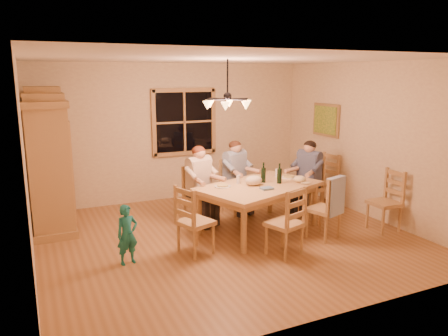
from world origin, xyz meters
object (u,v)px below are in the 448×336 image
chandelier (227,103)px  dining_table (259,191)px  adult_woman (199,175)px  chair_spare_front (384,212)px  adult_slate_man (309,168)px  armoire (49,165)px  child (127,235)px  adult_plaid_man (235,168)px  chair_near_right (323,219)px  chair_far_left (200,206)px  wine_bottle_b (279,173)px  chair_far_right (235,197)px  chair_spare_back (323,189)px  chair_near_left (284,234)px  chair_end_left (196,232)px  chair_end_right (307,197)px  wine_bottle_a (263,172)px

chandelier → dining_table: (0.60, 0.09, -1.42)m
adult_woman → chair_spare_front: bearing=130.4°
dining_table → adult_slate_man: (1.26, 0.43, 0.18)m
armoire → child: size_ratio=2.83×
adult_plaid_man → armoire: bearing=-28.9°
dining_table → child: (-2.21, -0.39, -0.26)m
chandelier → child: (-1.60, -0.30, -1.67)m
chandelier → chair_near_right: size_ratio=0.78×
adult_slate_man → chair_spare_front: bearing=-174.0°
chair_far_left → wine_bottle_b: wine_bottle_b is taller
chair_far_right → adult_woman: size_ratio=1.13×
dining_table → chair_spare_back: size_ratio=2.21×
chair_near_right → adult_plaid_man: bearing=93.4°
adult_plaid_man → child: size_ratio=1.08×
chair_spare_front → chair_spare_back: bearing=1.4°
adult_woman → adult_plaid_man: 0.85m
chair_near_left → adult_woman: (-0.59, 1.71, 0.54)m
chair_near_right → chair_end_left: 2.02m
chair_end_left → adult_plaid_man: adult_plaid_man is taller
armoire → chair_near_right: armoire is taller
child → chair_spare_front: chair_spare_front is taller
chair_end_left → chair_spare_front: 3.13m
chair_end_right → adult_slate_man: size_ratio=1.13×
chair_far_right → chair_end_right: same height
child → armoire: bearing=101.3°
wine_bottle_a → chair_far_right: bearing=95.8°
chair_spare_front → child: bearing=85.2°
chair_near_right → chair_end_left: bearing=153.4°
wine_bottle_b → chair_spare_back: size_ratio=0.33×
chair_spare_front → wine_bottle_a: bearing=62.2°
chair_end_right → wine_bottle_b: (-0.91, -0.48, 0.62)m
dining_table → adult_slate_man: adult_slate_man is taller
chandelier → chair_near_left: size_ratio=0.78×
armoire → chair_far_right: 3.22m
chair_end_left → chair_spare_front: same height
chandelier → armoire: (-2.42, 1.60, -1.02)m
chair_end_right → adult_plaid_man: bearing=46.6°
chandelier → wine_bottle_a: size_ratio=2.33×
chair_end_left → adult_slate_man: (2.51, 0.87, 0.54)m
chandelier → chair_spare_front: size_ratio=0.78×
dining_table → chair_near_right: size_ratio=2.21×
chair_near_left → chair_near_right: size_ratio=1.00×
chair_far_right → chair_near_left: (-0.21, -1.99, 0.00)m
child → adult_plaid_man: bearing=19.2°
wine_bottle_a → chair_end_right: bearing=15.7°
chair_near_right → wine_bottle_b: 0.99m
chandelier → chair_spare_back: (2.45, 0.85, -1.77)m
adult_slate_man → chair_far_right: bearing=46.6°
chandelier → chair_end_left: (-0.65, -0.35, -1.77)m
child → chair_spare_back: chair_spare_back is taller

